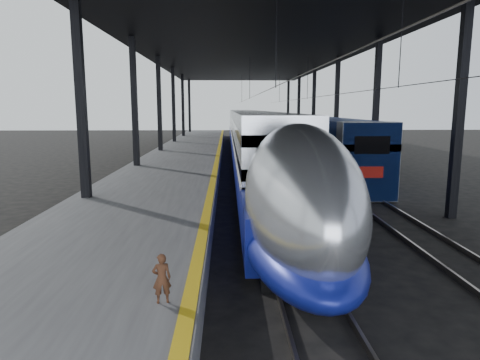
{
  "coord_description": "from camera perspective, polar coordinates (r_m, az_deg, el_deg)",
  "views": [
    {
      "loc": [
        0.03,
        -12.53,
        4.63
      ],
      "look_at": [
        0.5,
        3.11,
        2.0
      ],
      "focal_mm": 32.0,
      "sensor_mm": 36.0,
      "label": 1
    }
  ],
  "objects": [
    {
      "name": "tgv_train",
      "position": [
        39.07,
        1.17,
        5.76
      ],
      "size": [
        3.06,
        65.2,
        4.39
      ],
      "color": "silver",
      "rests_on": "ground"
    },
    {
      "name": "yellow_strip",
      "position": [
        32.74,
        -3.0,
        3.17
      ],
      "size": [
        0.3,
        80.0,
        0.01
      ],
      "primitive_type": "cube",
      "color": "gold",
      "rests_on": "platform"
    },
    {
      "name": "second_train",
      "position": [
        48.2,
        6.63,
        6.37
      ],
      "size": [
        2.89,
        56.05,
        3.97
      ],
      "color": "navy",
      "rests_on": "ground"
    },
    {
      "name": "child",
      "position": [
        8.35,
        -10.4,
        -12.77
      ],
      "size": [
        0.4,
        0.31,
        0.97
      ],
      "primitive_type": "imported",
      "rotation": [
        0.0,
        0.0,
        3.37
      ],
      "color": "#452617",
      "rests_on": "platform"
    },
    {
      "name": "canopy",
      "position": [
        32.89,
        1.62,
        17.38
      ],
      "size": [
        18.0,
        75.0,
        9.47
      ],
      "color": "black",
      "rests_on": "ground"
    },
    {
      "name": "platform",
      "position": [
        32.98,
        -7.87,
        2.26
      ],
      "size": [
        6.0,
        80.0,
        1.0
      ],
      "primitive_type": "cube",
      "color": "#4C4C4F",
      "rests_on": "ground"
    },
    {
      "name": "ground",
      "position": [
        13.36,
        -1.79,
        -10.74
      ],
      "size": [
        160.0,
        160.0,
        0.0
      ],
      "primitive_type": "plane",
      "color": "black",
      "rests_on": "ground"
    },
    {
      "name": "rails",
      "position": [
        33.15,
        6.04,
        1.6
      ],
      "size": [
        6.52,
        80.0,
        0.16
      ],
      "color": "slate",
      "rests_on": "ground"
    }
  ]
}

